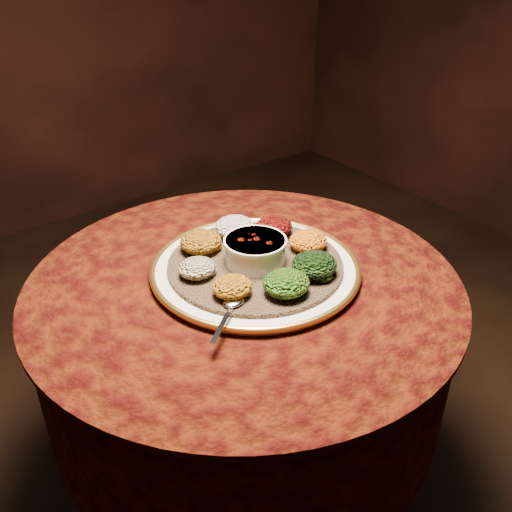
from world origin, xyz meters
TOP-DOWN VIEW (x-y plane):
  - table at (0.00, 0.00)m, footprint 0.96×0.96m
  - platter at (0.04, 0.01)m, footprint 0.48×0.48m
  - injera at (0.04, 0.01)m, footprint 0.48×0.48m
  - stew_bowl at (0.04, 0.01)m, footprint 0.14×0.14m
  - spoon at (-0.10, -0.10)m, footprint 0.13×0.10m
  - portion_ayib at (0.07, 0.14)m, footprint 0.10×0.09m
  - portion_kitfo at (0.15, 0.08)m, footprint 0.09×0.09m
  - portion_tikil at (0.17, -0.02)m, footprint 0.09×0.09m
  - portion_gomen at (0.11, -0.11)m, footprint 0.10×0.09m
  - portion_mixveg at (0.02, -0.13)m, footprint 0.10×0.09m
  - portion_kik at (-0.08, -0.07)m, footprint 0.08×0.08m
  - portion_timatim at (-0.10, 0.04)m, footprint 0.08×0.08m
  - portion_shiro at (-0.03, 0.12)m, footprint 0.10×0.09m

SIDE VIEW (x-z plane):
  - table at x=0.00m, z-range 0.19..0.92m
  - platter at x=0.04m, z-range 0.73..0.76m
  - injera at x=0.04m, z-range 0.75..0.76m
  - spoon at x=-0.10m, z-range 0.76..0.77m
  - portion_timatim at x=-0.10m, z-range 0.76..0.80m
  - portion_kik at x=-0.08m, z-range 0.76..0.80m
  - portion_tikil at x=0.17m, z-range 0.76..0.81m
  - portion_kitfo at x=0.15m, z-range 0.76..0.81m
  - portion_shiro at x=-0.03m, z-range 0.76..0.81m
  - portion_ayib at x=0.07m, z-range 0.76..0.81m
  - portion_mixveg at x=0.02m, z-range 0.76..0.81m
  - portion_gomen at x=0.11m, z-range 0.76..0.81m
  - stew_bowl at x=0.04m, z-range 0.77..0.82m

